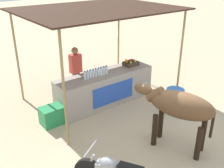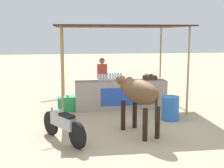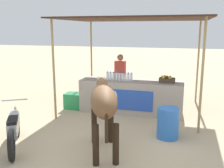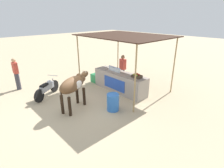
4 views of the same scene
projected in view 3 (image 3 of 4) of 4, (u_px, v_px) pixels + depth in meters
The scene contains 10 objects.
ground_plane at pixel (110, 142), 5.79m from camera, with size 60.00×60.00×0.00m, color tan.
stall_counter at pixel (131, 97), 7.76m from camera, with size 3.00×0.82×0.96m.
stall_awning at pixel (134, 22), 7.60m from camera, with size 4.20×3.20×2.75m.
water_bottle_row at pixel (119, 77), 7.69m from camera, with size 0.79×0.07×0.25m.
fruit_crate at pixel (167, 80), 7.42m from camera, with size 0.44×0.32×0.18m.
vendor_behind_counter at pixel (120, 79), 8.53m from camera, with size 0.34×0.22×1.65m.
cooler_box at pixel (75, 101), 8.20m from camera, with size 0.60×0.44×0.48m, color #268C4C.
water_barrel at pixel (168, 123), 5.94m from camera, with size 0.49×0.49×0.70m, color blue.
cow at pixel (104, 102), 5.15m from camera, with size 1.01×1.82×1.44m.
motorcycle_parked at pixel (14, 127), 5.48m from camera, with size 1.03×1.58×0.90m.
Camera 3 is at (1.54, -5.18, 2.44)m, focal length 42.00 mm.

